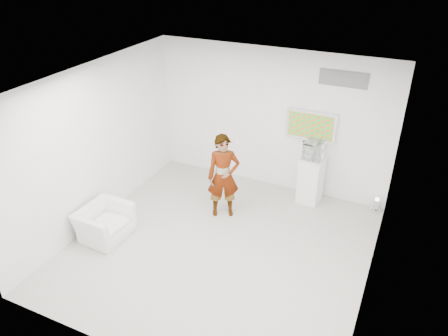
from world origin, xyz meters
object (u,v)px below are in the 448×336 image
Objects in this scene: tv at (311,126)px; floor_uplight at (376,205)px; armchair at (105,223)px; pedestal at (311,179)px; person at (223,176)px.

tv is 2.04m from floor_uplight.
armchair reaches higher than floor_uplight.
floor_uplight is (1.49, -0.11, -1.40)m from tv.
tv is 4.37m from armchair.
floor_uplight is (1.32, 0.15, -0.34)m from pedestal.
floor_uplight is at bearing 6.51° from pedestal.
person is (-1.24, -1.46, -0.71)m from tv.
armchair is 2.98× the size of floor_uplight.
tv reaches higher than floor_uplight.
person is 1.71× the size of pedestal.
armchair is 4.12m from pedestal.
pedestal reaches higher than floor_uplight.
person is 2.34m from armchair.
tv is at bearing 175.64° from floor_uplight.
person is at bearing -153.76° from floor_uplight.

